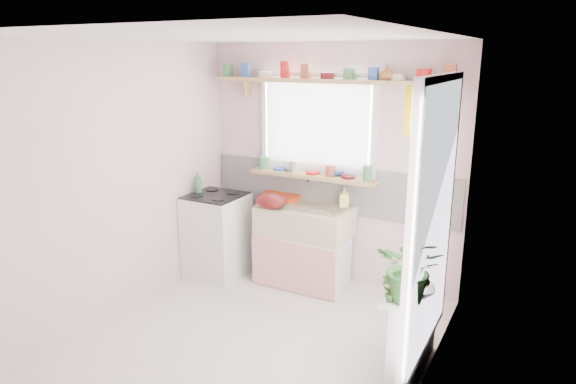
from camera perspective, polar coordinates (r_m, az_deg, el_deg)
The scene contains 19 objects.
room at distance 4.48m, azimuth 8.79°, elevation 1.94°, with size 3.20×3.20×3.20m.
sink_unit at distance 5.44m, azimuth 1.83°, elevation -5.87°, with size 0.95×0.65×1.11m.
cooker at distance 5.69m, azimuth -7.91°, elevation -4.72°, with size 0.58×0.58×0.93m.
radiator_ledge at distance 4.07m, azimuth 13.77°, elevation -14.48°, with size 0.22×0.95×0.78m.
windowsill at distance 5.39m, azimuth 2.77°, elevation 1.81°, with size 1.40×0.22×0.04m, color tan.
pine_shelf at distance 5.18m, azimuth 4.39°, elevation 12.21°, with size 2.52×0.24×0.04m, color tan.
shelf_crockery at distance 5.18m, azimuth 4.41°, elevation 13.05°, with size 2.47×0.11×0.12m.
sill_crockery at distance 5.38m, azimuth 2.61°, elevation 2.61°, with size 1.35×0.11×0.12m.
dish_tray at distance 5.61m, azimuth -0.76°, elevation -0.46°, with size 0.43×0.32×0.04m, color #E04013.
colander at distance 5.25m, azimuth -1.84°, elevation -0.99°, with size 0.32×0.32×0.15m, color #520E0F.
jade_plant at distance 3.51m, azimuth 13.55°, elevation -8.19°, with size 0.43×0.37×0.48m, color #2C5C25.
fruit_bowl at distance 3.68m, azimuth 13.79°, elevation -10.52°, with size 0.28×0.28×0.07m, color silver.
herb_pot at distance 3.52m, azimuth 11.17°, elevation -10.42°, with size 0.10×0.07×0.20m, color #306026.
soap_bottle_sink at distance 5.32m, azimuth 6.28°, elevation -0.52°, with size 0.09×0.10×0.21m, color #F1FC70.
sill_cup at distance 5.55m, azimuth 0.29°, elevation 3.00°, with size 0.13×0.13×0.11m, color white.
sill_bowl at distance 5.34m, azimuth 5.34°, elevation 2.17°, with size 0.18×0.18×0.06m, color #2E4596.
shelf_vase at distance 4.94m, azimuth 10.96°, elevation 12.92°, with size 0.14×0.14×0.14m, color #975A2E.
cooker_bottle at distance 5.65m, azimuth -9.97°, elevation 1.08°, with size 0.09×0.09×0.23m, color #3B7648.
fruit at distance 3.66m, azimuth 13.96°, elevation -9.67°, with size 0.20×0.14×0.10m.
Camera 1 is at (2.08, -3.27, 2.37)m, focal length 32.00 mm.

